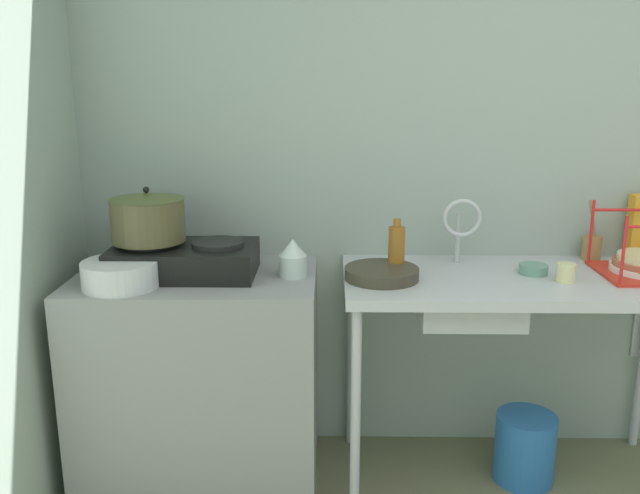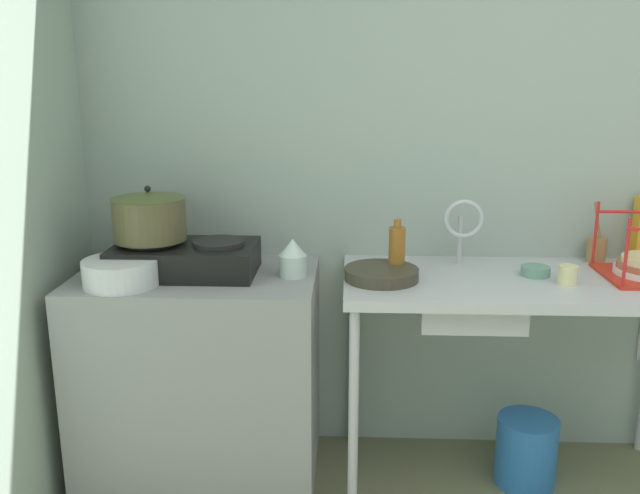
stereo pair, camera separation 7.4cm
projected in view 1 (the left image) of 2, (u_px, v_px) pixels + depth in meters
The scene contains 15 objects.
wall_back at pixel (613, 135), 2.72m from camera, with size 5.14×0.10×2.69m, color #91A097.
counter_concrete at pixel (201, 378), 2.64m from camera, with size 0.91×0.59×0.85m, color gray.
counter_sink at pixel (520, 294), 2.53m from camera, with size 1.33×0.59×0.85m.
stove at pixel (185, 259), 2.52m from camera, with size 0.53×0.32×0.13m.
pot_on_left_burner at pixel (148, 217), 2.48m from camera, with size 0.28×0.28×0.21m.
pot_beside_stove at pixel (121, 274), 2.37m from camera, with size 0.27×0.27×0.10m.
percolator at pixel (293, 258), 2.49m from camera, with size 0.10×0.10×0.14m.
sink_basin at pixel (467, 297), 2.51m from camera, with size 0.37×0.37×0.15m, color #B4B5BC.
faucet at pixel (461, 222), 2.60m from camera, with size 0.15×0.09×0.27m.
frying_pan at pixel (382, 273), 2.47m from camera, with size 0.27×0.27×0.04m, color #3A3527.
cup_by_rack at pixel (566, 273), 2.43m from camera, with size 0.07×0.07×0.07m, color beige.
small_bowl_on_drainboard at pixel (533, 269), 2.54m from camera, with size 0.11×0.11×0.04m, color slate.
bottle_by_sink at pixel (396, 249), 2.53m from camera, with size 0.06×0.06×0.21m.
utensil_jar at pixel (592, 247), 2.73m from camera, with size 0.08×0.08×0.24m.
bucket_on_floor at pixel (525, 448), 2.67m from camera, with size 0.24×0.24×0.28m, color #2763AC.
Camera 1 is at (-1.15, -0.87, 1.58)m, focal length 37.63 mm.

